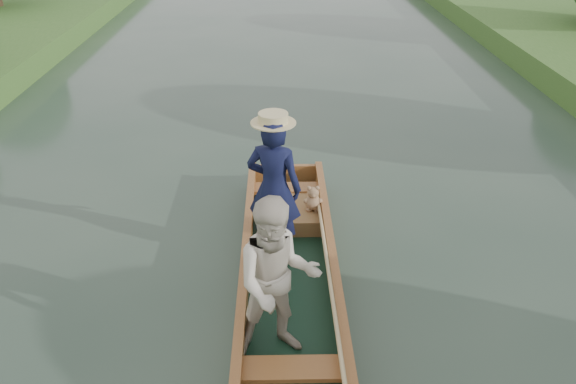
{
  "coord_description": "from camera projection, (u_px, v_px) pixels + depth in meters",
  "views": [
    {
      "loc": [
        -0.11,
        -5.33,
        4.21
      ],
      "look_at": [
        0.0,
        0.6,
        0.95
      ],
      "focal_mm": 35.0,
      "sensor_mm": 36.0,
      "label": 1
    }
  ],
  "objects": [
    {
      "name": "punt",
      "position": [
        282.0,
        249.0,
        6.22
      ],
      "size": [
        1.16,
        5.11,
        1.94
      ],
      "color": "black",
      "rests_on": "ground"
    },
    {
      "name": "ground",
      "position": [
        289.0,
        286.0,
        6.71
      ],
      "size": [
        120.0,
        120.0,
        0.0
      ],
      "primitive_type": "plane",
      "color": "#283D30",
      "rests_on": "ground"
    }
  ]
}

